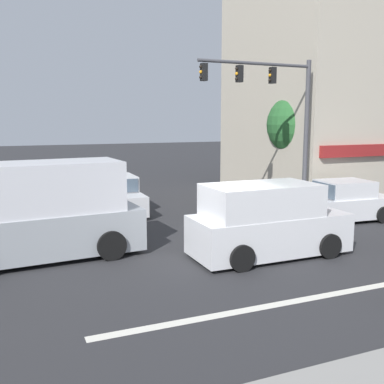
% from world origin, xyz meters
% --- Properties ---
extents(ground_plane, '(120.00, 120.00, 0.00)m').
position_xyz_m(ground_plane, '(0.00, 0.00, 0.00)').
color(ground_plane, '#2B2B2D').
extents(lane_marking_stripe, '(9.00, 0.24, 0.01)m').
position_xyz_m(lane_marking_stripe, '(0.00, -3.50, 0.00)').
color(lane_marking_stripe, silver).
rests_on(lane_marking_stripe, ground).
extents(building_right_corner, '(12.47, 8.73, 11.85)m').
position_xyz_m(building_right_corner, '(12.22, 8.06, 5.92)').
color(building_right_corner, '#B7AD99').
rests_on(building_right_corner, ground).
extents(street_tree, '(2.88, 2.88, 5.11)m').
position_xyz_m(street_tree, '(6.91, 6.17, 3.65)').
color(street_tree, '#4C3823').
rests_on(street_tree, ground).
extents(traffic_light_mast, '(4.89, 0.37, 6.20)m').
position_xyz_m(traffic_light_mast, '(4.23, 3.67, 4.30)').
color(traffic_light_mast, '#47474C').
rests_on(traffic_light_mast, ground).
extents(van_approaching_near, '(4.62, 2.07, 2.11)m').
position_xyz_m(van_approaching_near, '(1.21, -0.40, 1.01)').
color(van_approaching_near, silver).
rests_on(van_approaching_near, ground).
extents(sedan_crossing_rightbound, '(1.95, 4.14, 1.58)m').
position_xyz_m(sedan_crossing_rightbound, '(-1.39, 7.28, 0.71)').
color(sedan_crossing_rightbound, silver).
rests_on(sedan_crossing_rightbound, ground).
extents(box_truck_parked_curbside, '(5.73, 2.54, 2.75)m').
position_xyz_m(box_truck_parked_curbside, '(-4.62, 1.82, 1.25)').
color(box_truck_parked_curbside, '#999EA3').
rests_on(box_truck_parked_curbside, ground).
extents(sedan_crossing_center, '(4.22, 2.11, 1.58)m').
position_xyz_m(sedan_crossing_center, '(6.38, 2.39, 0.71)').
color(sedan_crossing_center, silver).
rests_on(sedan_crossing_center, ground).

